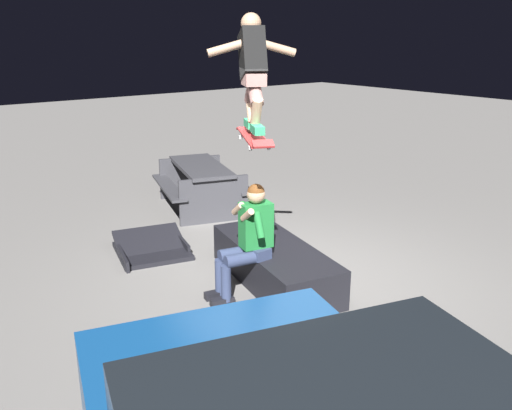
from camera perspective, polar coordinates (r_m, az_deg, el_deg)
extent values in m
plane|color=slate|center=(6.51, 4.52, -8.20)|extent=(40.00, 40.00, 0.00)
cube|color=black|center=(6.46, 1.98, -6.16)|extent=(2.09, 1.17, 0.45)
cube|color=#2D3856|center=(6.06, 0.00, -4.88)|extent=(0.32, 0.20, 0.12)
cube|color=#1E7233|center=(5.94, 0.00, -2.11)|extent=(0.27, 0.37, 0.50)
sphere|color=tan|center=(5.84, 0.00, 1.12)|extent=(0.20, 0.20, 0.20)
sphere|color=brown|center=(5.83, 0.00, 1.31)|extent=(0.19, 0.19, 0.19)
cylinder|color=#1E7233|center=(5.73, 0.32, -2.10)|extent=(0.20, 0.12, 0.29)
cylinder|color=tan|center=(5.72, -0.93, -1.06)|extent=(0.25, 0.12, 0.19)
cylinder|color=#1E7233|center=(6.07, -1.33, -0.96)|extent=(0.20, 0.12, 0.29)
cylinder|color=tan|center=(5.93, -1.90, -0.39)|extent=(0.25, 0.12, 0.19)
cylinder|color=#2D3856|center=(5.91, -1.38, -5.67)|extent=(0.22, 0.42, 0.14)
cylinder|color=#2D3856|center=(5.94, -3.14, -8.18)|extent=(0.11, 0.11, 0.41)
cube|color=black|center=(6.02, -3.55, -10.04)|extent=(0.15, 0.28, 0.08)
cylinder|color=#2D3856|center=(6.06, -2.08, -5.07)|extent=(0.22, 0.42, 0.14)
cylinder|color=#2D3856|center=(6.09, -3.79, -7.51)|extent=(0.11, 0.11, 0.41)
cube|color=black|center=(6.17, -4.19, -9.33)|extent=(0.15, 0.28, 0.08)
cube|color=#B72D2D|center=(5.51, -0.22, 7.10)|extent=(0.80, 0.54, 0.07)
cube|color=#B72D2D|center=(5.94, -1.05, 8.05)|extent=(0.20, 0.23, 0.05)
cube|color=#B72D2D|center=(5.07, 0.74, 6.42)|extent=(0.20, 0.23, 0.06)
cube|color=#99999E|center=(5.78, -0.75, 7.34)|extent=(0.13, 0.17, 0.03)
cylinder|color=white|center=(5.77, -1.63, 7.07)|extent=(0.06, 0.05, 0.05)
cylinder|color=white|center=(5.80, 0.13, 7.13)|extent=(0.06, 0.05, 0.05)
cube|color=#99999E|center=(5.24, 0.36, 6.29)|extent=(0.13, 0.17, 0.03)
cylinder|color=white|center=(5.23, -0.62, 5.98)|extent=(0.06, 0.05, 0.05)
cylinder|color=white|center=(5.27, 1.32, 6.06)|extent=(0.06, 0.05, 0.05)
cube|color=#2D9E66|center=(5.66, -0.57, 8.51)|extent=(0.28, 0.21, 0.08)
cube|color=#2D9E66|center=(5.32, 0.14, 7.92)|extent=(0.28, 0.21, 0.08)
cylinder|color=tan|center=(5.59, -0.47, 10.05)|extent=(0.26, 0.20, 0.31)
cylinder|color=#805C56|center=(5.50, -0.34, 12.02)|extent=(0.36, 0.27, 0.33)
cylinder|color=tan|center=(5.34, 0.03, 9.71)|extent=(0.26, 0.20, 0.31)
cylinder|color=#805C56|center=(5.39, -0.12, 11.92)|extent=(0.36, 0.27, 0.33)
cube|color=#805C56|center=(5.44, -0.23, 13.02)|extent=(0.36, 0.31, 0.12)
cube|color=black|center=(5.50, -0.40, 15.58)|extent=(0.50, 0.40, 0.52)
sphere|color=tan|center=(5.56, -0.52, 18.48)|extent=(0.20, 0.20, 0.20)
cylinder|color=tan|center=(5.48, -2.79, 16.18)|extent=(0.27, 0.43, 0.19)
cylinder|color=tan|center=(5.56, 1.88, 16.21)|extent=(0.27, 0.43, 0.19)
cube|color=black|center=(7.47, -10.80, -4.74)|extent=(1.13, 1.11, 0.06)
cube|color=black|center=(7.45, -10.82, -4.39)|extent=(1.10, 1.10, 0.31)
cube|color=black|center=(7.29, -13.87, -5.18)|extent=(0.83, 0.25, 0.14)
cube|color=black|center=(7.65, -7.91, -3.73)|extent=(0.83, 0.25, 0.14)
cube|color=#38383D|center=(9.07, -5.80, 4.02)|extent=(1.83, 1.18, 0.06)
cube|color=#38383D|center=(9.03, -9.12, 1.85)|extent=(1.69, 0.74, 0.04)
cube|color=#38383D|center=(9.29, -2.46, 2.51)|extent=(1.69, 0.74, 0.04)
cube|color=#38383D|center=(9.88, -6.87, 2.95)|extent=(0.39, 1.07, 0.72)
cube|color=#38383D|center=(8.44, -4.40, 0.51)|extent=(0.39, 1.07, 0.72)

